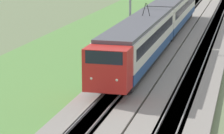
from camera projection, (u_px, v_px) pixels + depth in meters
The scene contains 6 objects.
ballast_main at pixel (174, 27), 62.87m from camera, with size 240.00×4.40×0.30m.
ballast_adjacent at pixel (213, 29), 61.77m from camera, with size 240.00×4.40×0.30m.
track_main at pixel (174, 27), 62.87m from camera, with size 240.00×1.57×0.45m.
track_adjacent at pixel (213, 29), 61.77m from camera, with size 240.00×1.57×0.45m.
grass_verge at pixel (122, 26), 64.43m from camera, with size 240.00×13.24×0.12m.
passenger_train at pixel (159, 23), 51.71m from camera, with size 40.56×2.98×5.06m.
Camera 1 is at (-12.12, -8.30, 10.26)m, focal length 85.00 mm.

